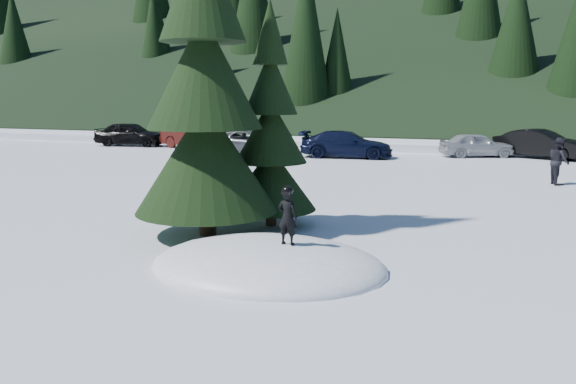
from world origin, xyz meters
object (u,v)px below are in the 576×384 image
(spruce_short, at_px, (271,139))
(car_3, at_px, (346,144))
(adult_0, at_px, (559,161))
(car_1, at_px, (196,136))
(car_4, at_px, (476,145))
(spruce_tall, at_px, (204,87))
(car_2, at_px, (251,143))
(car_5, at_px, (540,144))
(car_0, at_px, (130,134))
(child_skier, at_px, (287,217))

(spruce_short, relative_size, car_3, 1.15)
(adult_0, xyz_separation_m, car_1, (-18.91, 7.87, -0.08))
(car_4, bearing_deg, spruce_tall, 143.11)
(spruce_short, bearing_deg, adult_0, 52.09)
(car_2, relative_size, car_5, 1.06)
(adult_0, bearing_deg, car_2, 54.35)
(car_1, bearing_deg, adult_0, -99.07)
(spruce_short, xyz_separation_m, car_1, (-11.61, 17.24, -1.35))
(spruce_tall, xyz_separation_m, spruce_short, (1.00, 1.40, -1.22))
(spruce_tall, xyz_separation_m, car_5, (8.34, 19.73, -2.59))
(car_0, xyz_separation_m, car_1, (4.65, -0.03, 0.00))
(adult_0, xyz_separation_m, car_0, (-23.56, 7.90, -0.09))
(adult_0, distance_m, car_4, 9.06)
(car_4, bearing_deg, car_5, -103.86)
(car_3, relative_size, car_4, 1.27)
(car_4, bearing_deg, child_skier, 151.15)
(adult_0, bearing_deg, car_1, 52.99)
(car_5, bearing_deg, car_0, 117.01)
(adult_0, height_order, car_2, adult_0)
(car_2, height_order, car_3, car_3)
(spruce_tall, bearing_deg, car_4, 74.64)
(car_2, xyz_separation_m, car_4, (11.35, 2.98, -0.02))
(spruce_tall, distance_m, adult_0, 13.82)
(car_5, bearing_deg, car_2, 127.69)
(child_skier, height_order, car_5, child_skier)
(car_0, distance_m, car_1, 4.65)
(car_0, xyz_separation_m, car_3, (14.34, -1.92, -0.07))
(car_4, bearing_deg, car_1, 70.92)
(car_0, distance_m, car_2, 9.52)
(car_1, xyz_separation_m, car_3, (9.69, -1.89, -0.08))
(spruce_tall, relative_size, car_0, 1.95)
(adult_0, height_order, car_3, adult_0)
(child_skier, distance_m, car_0, 27.18)
(car_0, height_order, car_4, car_0)
(spruce_tall, xyz_separation_m, adult_0, (8.30, 10.77, -2.48))
(spruce_tall, relative_size, car_2, 1.84)
(child_skier, xyz_separation_m, car_0, (-17.86, 20.49, -0.23))
(adult_0, bearing_deg, child_skier, 141.21)
(spruce_tall, height_order, car_2, spruce_tall)
(child_skier, xyz_separation_m, car_3, (-3.52, 18.57, -0.31))
(car_5, bearing_deg, car_4, 122.10)
(spruce_tall, relative_size, adult_0, 5.13)
(car_4, bearing_deg, spruce_short, 144.96)
(car_4, bearing_deg, car_3, 90.87)
(car_0, distance_m, car_5, 23.63)
(child_skier, bearing_deg, adult_0, -110.90)
(spruce_tall, xyz_separation_m, car_4, (5.31, 19.32, -2.69))
(car_3, bearing_deg, car_1, 73.34)
(car_3, distance_m, car_4, 6.74)
(car_4, relative_size, car_5, 0.84)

